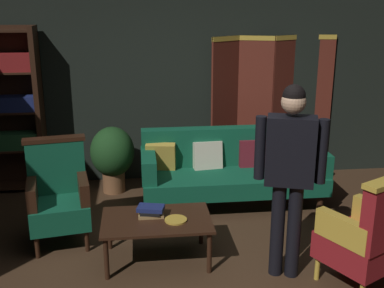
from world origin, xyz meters
name	(u,v)px	position (x,y,z in m)	size (l,w,h in m)	color
ground_plane	(202,270)	(0.00, 0.00, 0.00)	(10.00, 10.00, 0.00)	#3D2819
back_wall	(177,75)	(0.00, 2.45, 1.40)	(7.20, 0.10, 2.80)	black
folding_screen	(270,105)	(1.23, 2.34, 0.99)	(1.70, 0.35, 1.90)	#5B2319
bookshelf	(4,107)	(-2.15, 2.19, 1.07)	(0.90, 0.32, 2.05)	black
velvet_couch	(232,166)	(0.55, 1.46, 0.46)	(2.12, 0.78, 0.88)	black
coffee_table	(157,223)	(-0.39, 0.23, 0.37)	(1.00, 0.64, 0.42)	black
armchair_gilt_accent	(368,235)	(1.31, -0.42, 0.49)	(0.78, 0.78, 1.04)	gold
armchair_wing_left	(59,195)	(-1.34, 0.73, 0.49)	(0.67, 0.66, 1.04)	black
standing_figure	(290,165)	(0.71, -0.14, 1.03)	(0.56, 0.33, 1.70)	black
potted_plant	(113,155)	(-0.86, 1.98, 0.49)	(0.55, 0.55, 0.84)	brown
book_tan_leather	(151,214)	(-0.44, 0.30, 0.43)	(0.23, 0.16, 0.03)	#9E7A47
book_black_cloth	(151,212)	(-0.44, 0.30, 0.46)	(0.18, 0.16, 0.03)	black
book_navy_cloth	(151,208)	(-0.44, 0.30, 0.50)	(0.24, 0.15, 0.04)	navy
brass_tray	(176,220)	(-0.22, 0.17, 0.43)	(0.20, 0.20, 0.02)	gold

